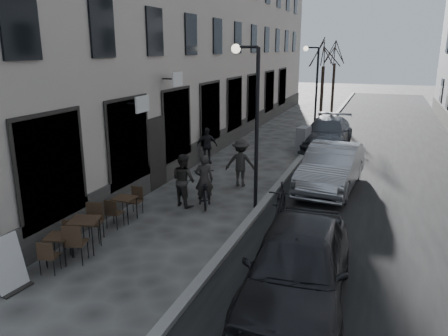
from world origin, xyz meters
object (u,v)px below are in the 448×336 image
Objects in this scene: bistro_set_a at (59,246)px; car_mid at (331,167)px; tree_near at (324,53)px; utility_cabinet at (303,141)px; tree_far at (335,53)px; car_near at (297,266)px; bicycle at (204,189)px; pedestrian_near at (184,180)px; car_far at (327,133)px; moped at (280,205)px; bistro_set_c at (125,207)px; pedestrian_far at (207,146)px; sign_board at (10,269)px; bistro_set_b at (85,232)px; streetlamp_far at (314,82)px; streetlamp_near at (252,109)px; pedestrian_mid at (241,163)px.

bistro_set_a is 9.70m from car_mid.
utility_cabinet is at bearing -88.39° from tree_near.
tree_far is 1.18× the size of car_near.
tree_far is 2.95× the size of bicycle.
utility_cabinet is 8.81m from pedestrian_near.
pedestrian_near is 0.33× the size of car_far.
bistro_set_a is at bearing -141.84° from moped.
car_mid is at bearing 44.97° from bistro_set_c.
car_far is (4.32, 12.08, 0.32)m from bistro_set_c.
car_mid reaches higher than bistro_set_a.
bistro_set_c is (0.03, 2.81, 0.02)m from bistro_set_a.
pedestrian_far reaches higher than car_far.
car_near reaches higher than sign_board.
bistro_set_b is 0.36× the size of car_mid.
streetlamp_far is 12.63m from bicycle.
tree_near is 4.78× the size of sign_board.
streetlamp_near is at bearing 133.47° from moped.
pedestrian_far reaches higher than sign_board.
pedestrian_near reaches higher than car_far.
pedestrian_mid is at bearing 80.60° from sign_board.
pedestrian_mid is at bearing -93.21° from tree_far.
utility_cabinet reaches higher than bistro_set_b.
bicycle is 0.98× the size of moped.
streetlamp_far reaches higher than sign_board.
pedestrian_mid is (2.15, 4.44, 0.45)m from bistro_set_c.
car_near reaches higher than car_mid.
pedestrian_far is at bearing 166.56° from car_mid.
tree_far is 22.05m from pedestrian_near.
bistro_set_b is 0.98× the size of pedestrian_mid.
bistro_set_a is at bearing -94.92° from utility_cabinet.
bicycle is at bearing -96.97° from streetlamp_far.
tree_near is 3.93× the size of bistro_set_c.
bistro_set_b is at bearing 63.99° from pedestrian_mid.
car_near is at bearing -63.69° from streetlamp_near.
pedestrian_mid is (-1.26, -5.86, 0.23)m from utility_cabinet.
pedestrian_near is at bearing -99.32° from streetlamp_far.
sign_board is at bearing -96.97° from tree_far.
tree_near is 20.92m from bistro_set_a.
utility_cabinet is at bearing -89.13° from tree_far.
pedestrian_mid reaches higher than pedestrian_far.
car_near is at bearing 161.39° from pedestrian_near.
car_mid is at bearing -80.08° from tree_near.
streetlamp_near reaches higher than sign_board.
bistro_set_b is at bearing 87.14° from sign_board.
car_far is at bearing -129.17° from bicycle.
car_near is (2.40, -26.00, -3.84)m from tree_far.
tree_near is at bearing 80.01° from bistro_set_c.
streetlamp_near is 0.89× the size of tree_far.
car_near is at bearing 107.27° from pedestrian_mid.
pedestrian_near is 3.35m from moped.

